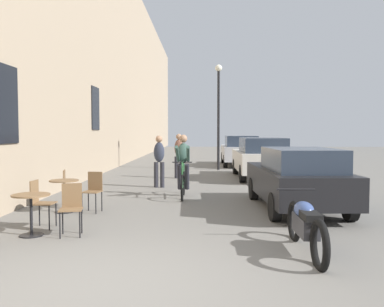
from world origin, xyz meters
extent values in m
plane|color=slate|center=(0.00, 0.00, 0.00)|extent=(88.00, 88.00, 0.00)
cube|color=tan|center=(-3.45, 14.00, 5.59)|extent=(0.50, 68.00, 11.18)
cube|color=black|center=(-3.18, 4.08, 2.38)|extent=(0.04, 1.10, 1.70)
cube|color=black|center=(-3.18, 11.59, 2.71)|extent=(0.04, 1.10, 1.70)
cylinder|color=black|center=(-1.91, 2.25, 0.01)|extent=(0.40, 0.40, 0.02)
cylinder|color=black|center=(-1.91, 2.25, 0.36)|extent=(0.05, 0.05, 0.67)
cylinder|color=brown|center=(-1.91, 2.25, 0.71)|extent=(0.64, 0.64, 0.02)
cylinder|color=black|center=(-1.75, 2.99, 0.23)|extent=(0.02, 0.02, 0.45)
cylinder|color=black|center=(-1.76, 2.66, 0.23)|extent=(0.02, 0.02, 0.45)
cylinder|color=black|center=(-2.07, 3.00, 0.23)|extent=(0.02, 0.02, 0.45)
cylinder|color=black|center=(-2.08, 2.68, 0.23)|extent=(0.02, 0.02, 0.45)
cube|color=brown|center=(-1.91, 2.83, 0.46)|extent=(0.39, 0.39, 0.02)
cube|color=brown|center=(-2.09, 2.84, 0.68)|extent=(0.03, 0.34, 0.42)
cylinder|color=black|center=(-1.04, 2.12, 0.23)|extent=(0.02, 0.02, 0.45)
cylinder|color=black|center=(-1.35, 2.06, 0.23)|extent=(0.02, 0.02, 0.45)
cylinder|color=black|center=(-1.10, 2.44, 0.23)|extent=(0.02, 0.02, 0.45)
cylinder|color=black|center=(-1.41, 2.38, 0.23)|extent=(0.02, 0.02, 0.45)
cube|color=brown|center=(-1.22, 2.25, 0.46)|extent=(0.44, 0.44, 0.02)
cube|color=brown|center=(-1.26, 2.43, 0.68)|extent=(0.34, 0.08, 0.42)
cylinder|color=black|center=(-2.03, 4.31, 0.01)|extent=(0.40, 0.40, 0.02)
cylinder|color=black|center=(-2.03, 4.31, 0.36)|extent=(0.05, 0.05, 0.67)
cylinder|color=brown|center=(-2.03, 4.31, 0.71)|extent=(0.64, 0.64, 0.02)
cylinder|color=black|center=(-1.28, 4.13, 0.23)|extent=(0.02, 0.02, 0.45)
cylinder|color=black|center=(-1.60, 4.18, 0.23)|extent=(0.02, 0.02, 0.45)
cylinder|color=black|center=(-1.22, 4.44, 0.23)|extent=(0.02, 0.02, 0.45)
cylinder|color=black|center=(-1.54, 4.50, 0.23)|extent=(0.02, 0.02, 0.45)
cube|color=brown|center=(-1.41, 4.31, 0.46)|extent=(0.44, 0.44, 0.02)
cube|color=brown|center=(-1.38, 4.49, 0.68)|extent=(0.34, 0.08, 0.42)
cylinder|color=black|center=(-1.91, 5.09, 0.23)|extent=(0.02, 0.02, 0.45)
cylinder|color=black|center=(-1.84, 4.77, 0.23)|extent=(0.02, 0.02, 0.45)
cylinder|color=black|center=(-2.23, 5.02, 0.23)|extent=(0.02, 0.02, 0.45)
cylinder|color=black|center=(-2.15, 4.70, 0.23)|extent=(0.02, 0.02, 0.45)
cube|color=brown|center=(-2.03, 4.90, 0.46)|extent=(0.45, 0.45, 0.02)
cube|color=brown|center=(-2.21, 4.86, 0.68)|extent=(0.09, 0.34, 0.42)
torus|color=black|center=(0.52, 5.89, 0.33)|extent=(0.05, 0.71, 0.71)
torus|color=black|center=(0.52, 6.94, 0.33)|extent=(0.05, 0.71, 0.71)
cylinder|color=#2D6B38|center=(0.52, 6.85, 0.61)|extent=(0.04, 0.21, 0.58)
cylinder|color=#2D6B38|center=(0.52, 6.35, 0.95)|extent=(0.04, 0.82, 0.14)
cylinder|color=#2D6B38|center=(0.52, 5.91, 0.67)|extent=(0.04, 0.09, 0.67)
cylinder|color=#2D6B38|center=(0.52, 6.44, 0.37)|extent=(0.04, 1.00, 0.12)
cylinder|color=black|center=(0.52, 5.94, 1.00)|extent=(0.52, 0.03, 0.03)
ellipsoid|color=black|center=(0.52, 6.76, 0.93)|extent=(0.12, 0.24, 0.06)
ellipsoid|color=#38564C|center=(0.52, 6.68, 1.21)|extent=(0.34, 0.35, 0.59)
sphere|color=#A57A5B|center=(0.52, 6.64, 1.60)|extent=(0.22, 0.22, 0.22)
cylinder|color=#26262D|center=(0.62, 6.60, 0.55)|extent=(0.13, 0.40, 0.75)
cylinder|color=#26262D|center=(0.42, 6.60, 0.55)|extent=(0.13, 0.40, 0.75)
cylinder|color=#38564C|center=(0.66, 6.29, 1.20)|extent=(0.11, 0.75, 0.48)
cylinder|color=#38564C|center=(0.38, 6.29, 1.20)|extent=(0.11, 0.75, 0.48)
cylinder|color=#26262D|center=(-0.23, 8.42, 0.41)|extent=(0.14, 0.14, 0.81)
cylinder|color=#26262D|center=(-0.43, 8.42, 0.41)|extent=(0.14, 0.14, 0.81)
ellipsoid|color=#2D3342|center=(-0.33, 8.42, 1.14)|extent=(0.35, 0.25, 0.64)
sphere|color=#A57A5B|center=(-0.33, 8.42, 1.56)|extent=(0.22, 0.22, 0.22)
cylinder|color=#26262D|center=(0.27, 11.01, 0.42)|extent=(0.14, 0.14, 0.84)
cylinder|color=#26262D|center=(0.07, 11.01, 0.42)|extent=(0.14, 0.14, 0.84)
ellipsoid|color=brown|center=(0.17, 11.01, 1.17)|extent=(0.34, 0.24, 0.66)
sphere|color=#A57A5B|center=(0.17, 11.01, 1.60)|extent=(0.22, 0.22, 0.22)
cylinder|color=black|center=(1.83, 14.55, 2.30)|extent=(0.12, 0.12, 4.60)
sphere|color=silver|center=(1.83, 14.55, 4.74)|extent=(0.32, 0.32, 0.32)
cube|color=black|center=(3.20, 4.83, 0.62)|extent=(1.80, 4.07, 0.65)
cube|color=#283342|center=(3.22, 4.35, 1.18)|extent=(1.47, 2.21, 0.49)
cylinder|color=black|center=(2.40, 6.13, 0.29)|extent=(0.21, 0.58, 0.58)
cylinder|color=black|center=(3.91, 6.18, 0.29)|extent=(0.21, 0.58, 0.58)
cylinder|color=black|center=(2.49, 3.48, 0.29)|extent=(0.21, 0.58, 0.58)
cylinder|color=black|center=(4.00, 3.54, 0.29)|extent=(0.21, 0.58, 0.58)
cube|color=beige|center=(3.30, 11.14, 0.67)|extent=(1.82, 4.39, 0.72)
cube|color=#283342|center=(3.30, 10.62, 1.30)|extent=(1.53, 2.37, 0.53)
cylinder|color=black|center=(2.47, 12.59, 0.32)|extent=(0.20, 0.63, 0.63)
cylinder|color=black|center=(4.13, 12.59, 0.32)|extent=(0.20, 0.63, 0.63)
cylinder|color=black|center=(2.47, 9.69, 0.32)|extent=(0.20, 0.63, 0.63)
cylinder|color=black|center=(4.13, 9.69, 0.32)|extent=(0.20, 0.63, 0.63)
cube|color=#B7B7BC|center=(3.09, 17.08, 0.68)|extent=(1.89, 4.45, 0.72)
cube|color=#283342|center=(3.08, 16.55, 1.31)|extent=(1.57, 2.41, 0.54)
cylinder|color=black|center=(2.27, 18.55, 0.32)|extent=(0.21, 0.64, 0.64)
cylinder|color=black|center=(3.94, 18.53, 0.32)|extent=(0.21, 0.64, 0.64)
cylinder|color=black|center=(2.23, 15.63, 0.32)|extent=(0.21, 0.64, 0.64)
cylinder|color=black|center=(3.90, 15.61, 0.32)|extent=(0.21, 0.64, 0.64)
torus|color=black|center=(2.56, 2.12, 0.30)|extent=(0.09, 0.69, 0.69)
torus|color=black|center=(2.56, 0.67, 0.30)|extent=(0.10, 0.70, 0.70)
cube|color=#333338|center=(2.56, 1.39, 0.40)|extent=(0.24, 0.76, 0.28)
ellipsoid|color=#384C84|center=(2.56, 1.49, 0.62)|extent=(0.28, 0.52, 0.24)
cube|color=black|center=(2.56, 1.11, 0.60)|extent=(0.24, 0.44, 0.10)
cylinder|color=black|center=(2.56, 2.02, 0.85)|extent=(0.62, 0.03, 0.03)
camera|label=1|loc=(1.00, -4.67, 1.80)|focal=38.39mm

